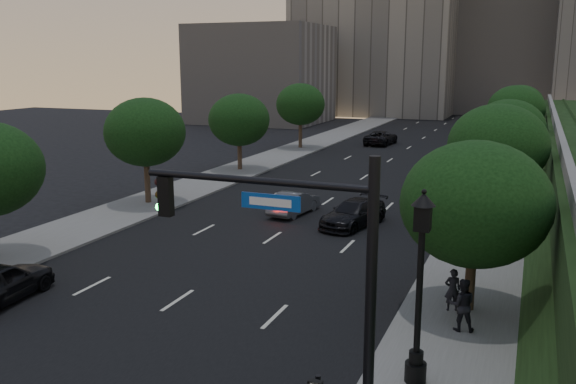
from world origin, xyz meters
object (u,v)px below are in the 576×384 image
at_px(pedestrian_c, 464,226).
at_px(sedan_near_right, 353,213).
at_px(pedestrian_a, 453,290).
at_px(street_lamp, 419,297).
at_px(sedan_mid_left, 294,203).
at_px(traffic_signal_mast, 322,303).
at_px(sedan_far_right, 455,154).
at_px(sedan_far_left, 381,138).
at_px(pedestrian_b, 462,305).

bearing_deg(pedestrian_c, sedan_near_right, -43.61).
height_order(pedestrian_a, pedestrian_c, pedestrian_c).
height_order(street_lamp, sedan_mid_left, street_lamp).
bearing_deg(sedan_mid_left, traffic_signal_mast, 120.53).
height_order(sedan_far_right, pedestrian_a, pedestrian_a).
relative_size(street_lamp, sedan_far_left, 1.03).
xyz_separation_m(pedestrian_a, pedestrian_c, (-0.55, 8.82, 0.07)).
height_order(sedan_near_right, pedestrian_b, pedestrian_b).
relative_size(sedan_mid_left, sedan_far_left, 0.77).
bearing_deg(pedestrian_a, sedan_far_left, -90.68).
relative_size(sedan_near_right, sedan_far_right, 1.07).
xyz_separation_m(sedan_far_right, pedestrian_c, (3.58, -25.66, 0.21)).
bearing_deg(sedan_far_right, traffic_signal_mast, -85.42).
bearing_deg(pedestrian_a, sedan_near_right, -74.61).
relative_size(traffic_signal_mast, sedan_near_right, 1.42).
relative_size(pedestrian_a, pedestrian_b, 0.87).
bearing_deg(street_lamp, traffic_signal_mast, -111.65).
height_order(street_lamp, pedestrian_a, street_lamp).
distance_m(pedestrian_b, pedestrian_c, 10.45).
xyz_separation_m(sedan_near_right, sedan_far_right, (2.44, 24.26, 0.07)).
height_order(sedan_mid_left, sedan_near_right, sedan_near_right).
xyz_separation_m(sedan_far_left, sedan_near_right, (6.50, -33.44, -0.04)).
height_order(street_lamp, pedestrian_c, street_lamp).
bearing_deg(pedestrian_b, pedestrian_c, -96.26).
bearing_deg(pedestrian_b, traffic_signal_mast, 61.39).
xyz_separation_m(traffic_signal_mast, pedestrian_a, (1.79, 9.21, -2.75)).
distance_m(sedan_mid_left, sedan_near_right, 4.19).
bearing_deg(sedan_mid_left, street_lamp, 128.79).
relative_size(sedan_mid_left, sedan_far_right, 0.91).
relative_size(traffic_signal_mast, sedan_mid_left, 1.67).
distance_m(sedan_mid_left, sedan_far_right, 23.87).
distance_m(street_lamp, sedan_near_right, 16.99).
xyz_separation_m(street_lamp, sedan_near_right, (-6.28, 15.67, -1.92)).
height_order(sedan_near_right, sedan_far_right, sedan_far_right).
relative_size(street_lamp, sedan_near_right, 1.14).
bearing_deg(street_lamp, pedestrian_c, 91.03).
bearing_deg(traffic_signal_mast, sedan_far_right, 93.07).
relative_size(traffic_signal_mast, pedestrian_b, 3.91).
bearing_deg(street_lamp, sedan_near_right, 111.84).
xyz_separation_m(traffic_signal_mast, sedan_far_left, (-11.28, 52.87, -2.92)).
height_order(sedan_mid_left, pedestrian_c, pedestrian_c).
xyz_separation_m(sedan_mid_left, pedestrian_b, (11.06, -13.07, 0.36)).
xyz_separation_m(sedan_mid_left, sedan_far_right, (6.43, 22.99, 0.09)).
bearing_deg(pedestrian_b, street_lamp, 66.56).
bearing_deg(sedan_far_right, pedestrian_b, -81.19).
bearing_deg(pedestrian_b, pedestrian_a, -84.56).
bearing_deg(sedan_far_left, pedestrian_a, 111.07).
height_order(sedan_mid_left, pedestrian_a, pedestrian_a).
distance_m(street_lamp, pedestrian_b, 4.26).
bearing_deg(traffic_signal_mast, sedan_mid_left, 112.97).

